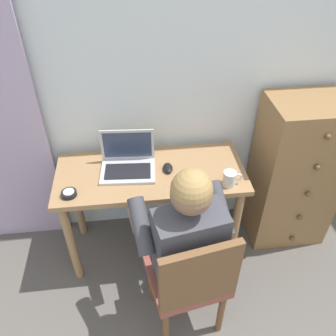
{
  "coord_description": "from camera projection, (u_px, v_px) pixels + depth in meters",
  "views": [
    {
      "loc": [
        -0.53,
        0.17,
        2.16
      ],
      "look_at": [
        -0.34,
        1.77,
        0.84
      ],
      "focal_mm": 37.18,
      "sensor_mm": 36.0,
      "label": 1
    }
  ],
  "objects": [
    {
      "name": "desk_clock",
      "position": [
        69.0,
        194.0,
        2.03
      ],
      "size": [
        0.09,
        0.09,
        0.03
      ],
      "color": "black",
      "rests_on": "desk"
    },
    {
      "name": "laptop",
      "position": [
        128.0,
        162.0,
        2.2
      ],
      "size": [
        0.36,
        0.27,
        0.24
      ],
      "color": "#B7BABF",
      "rests_on": "desk"
    },
    {
      "name": "wall_back",
      "position": [
        214.0,
        71.0,
        2.18
      ],
      "size": [
        4.8,
        0.05,
        2.5
      ],
      "primitive_type": "cube",
      "color": "silver",
      "rests_on": "ground_plane"
    },
    {
      "name": "desk",
      "position": [
        151.0,
        186.0,
        2.29
      ],
      "size": [
        1.2,
        0.52,
        0.74
      ],
      "color": "#9E754C",
      "rests_on": "ground_plane"
    },
    {
      "name": "computer_mouse",
      "position": [
        168.0,
        168.0,
        2.21
      ],
      "size": [
        0.06,
        0.1,
        0.03
      ],
      "primitive_type": "ellipsoid",
      "rotation": [
        0.0,
        0.0,
        -0.0
      ],
      "color": "black",
      "rests_on": "desk"
    },
    {
      "name": "coffee_mug",
      "position": [
        230.0,
        179.0,
        2.08
      ],
      "size": [
        0.12,
        0.08,
        0.09
      ],
      "color": "silver",
      "rests_on": "desk"
    },
    {
      "name": "person_seated",
      "position": [
        181.0,
        232.0,
        1.92
      ],
      "size": [
        0.6,
        0.63,
        1.19
      ],
      "color": "#6B84AD",
      "rests_on": "ground_plane"
    },
    {
      "name": "chair",
      "position": [
        191.0,
        279.0,
        1.9
      ],
      "size": [
        0.49,
        0.47,
        0.87
      ],
      "color": "brown",
      "rests_on": "ground_plane"
    },
    {
      "name": "dresser",
      "position": [
        295.0,
        173.0,
        2.46
      ],
      "size": [
        0.55,
        0.44,
        1.14
      ],
      "color": "olive",
      "rests_on": "ground_plane"
    }
  ]
}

